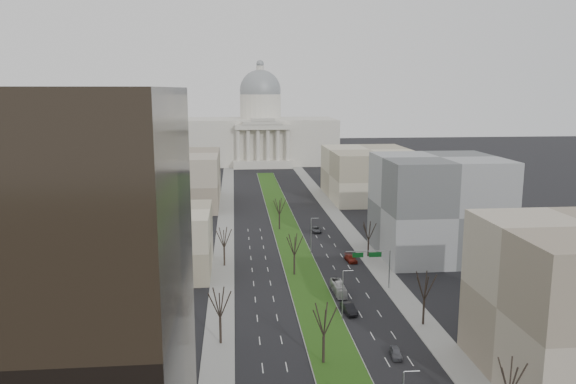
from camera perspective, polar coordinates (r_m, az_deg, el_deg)
ground at (r=161.47m, az=-0.17°, el=-3.85°), size 600.00×600.00×0.00m
median at (r=160.47m, az=-0.14°, el=-3.91°), size 8.00×222.03×0.20m
sidewalk_left at (r=136.75m, az=-6.55°, el=-6.54°), size 5.00×330.00×0.15m
sidewalk_right at (r=140.42m, az=7.96°, el=-6.12°), size 5.00×330.00×0.15m
capitol at (r=306.64m, az=-2.79°, el=6.02°), size 80.00×46.00×55.00m
building_glass_tower at (r=61.58m, az=-26.94°, el=-9.54°), size 34.00×30.00×40.00m
building_beige_left at (r=126.54m, az=-13.75°, el=-4.92°), size 26.00×22.00×14.00m
building_grey_right at (r=139.52m, az=14.98°, el=-1.44°), size 28.00×26.00×24.00m
building_far_left at (r=199.27m, az=-11.34°, el=1.32°), size 30.00×40.00×18.00m
building_far_right at (r=209.11m, az=8.26°, el=1.84°), size 30.00×40.00×18.00m
tree_left_mid at (r=90.05m, az=-6.94°, el=-11.04°), size 5.40×5.40×9.72m
tree_left_far at (r=128.15m, az=-6.53°, el=-4.56°), size 5.28×5.28×9.50m
tree_right_near at (r=73.81m, az=21.66°, el=-17.04°), size 5.16×5.16×9.29m
tree_right_mid at (r=98.92m, az=13.73°, el=-9.17°), size 5.52×5.52×9.94m
tree_right_far at (r=135.84m, az=8.20°, el=-3.87°), size 5.04×5.04×9.07m
tree_median_a at (r=83.56m, az=3.67°, el=-12.73°), size 5.40×5.40×9.72m
tree_median_b at (r=121.02m, az=0.65°, el=-5.31°), size 5.40×5.40×9.72m
tree_median_c at (r=159.72m, az=-0.89°, el=-1.43°), size 5.40×5.40×9.72m
streetlamp_median_b at (r=99.03m, az=5.60°, el=-10.33°), size 1.90×0.20×9.16m
streetlamp_median_c at (r=136.65m, az=2.38°, el=-4.43°), size 1.90×0.20×9.16m
mast_arm_signs at (r=114.56m, az=8.98°, el=-6.82°), size 9.12×0.24×8.09m
car_grey_near at (r=89.45m, az=10.90°, el=-15.73°), size 2.04×4.12×1.35m
car_black at (r=103.82m, az=6.19°, el=-11.69°), size 2.50×5.39×1.71m
car_red at (r=132.99m, az=6.40°, el=-6.74°), size 2.57×5.24×1.47m
car_grey_far at (r=159.04m, az=2.87°, el=-3.82°), size 2.62×5.31×1.45m
box_van at (r=112.66m, az=5.16°, el=-9.72°), size 2.08×8.01×2.22m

